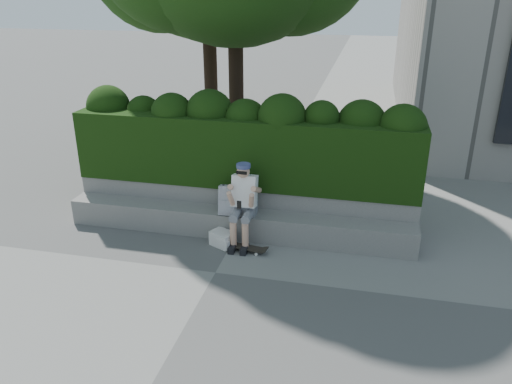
% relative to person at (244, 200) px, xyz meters
% --- Properties ---
extents(ground, '(80.00, 80.00, 0.00)m').
position_rel_person_xyz_m(ground, '(-0.18, -1.07, -0.75)').
color(ground, slate).
rests_on(ground, ground).
extents(bench_ledge, '(6.00, 0.45, 0.45)m').
position_rel_person_xyz_m(bench_ledge, '(-0.18, 0.18, -0.53)').
color(bench_ledge, gray).
rests_on(bench_ledge, ground).
extents(planter_wall, '(6.00, 0.50, 0.75)m').
position_rel_person_xyz_m(planter_wall, '(-0.18, 0.66, -0.38)').
color(planter_wall, gray).
rests_on(planter_wall, ground).
extents(hedge, '(6.00, 1.00, 1.20)m').
position_rel_person_xyz_m(hedge, '(-0.18, 0.88, 0.60)').
color(hedge, black).
rests_on(hedge, planter_wall).
extents(person, '(0.40, 0.76, 1.38)m').
position_rel_person_xyz_m(person, '(0.00, 0.00, 0.00)').
color(person, slate).
rests_on(person, ground).
extents(skateboard, '(0.74, 0.29, 0.08)m').
position_rel_person_xyz_m(skateboard, '(0.07, -0.31, -0.69)').
color(skateboard, black).
rests_on(skateboard, ground).
extents(backpack_plaid, '(0.35, 0.20, 0.49)m').
position_rel_person_xyz_m(backpack_plaid, '(-0.27, 0.08, -0.06)').
color(backpack_plaid, silver).
rests_on(backpack_plaid, bench_ledge).
extents(backpack_ground, '(0.46, 0.41, 0.25)m').
position_rel_person_xyz_m(backpack_ground, '(-0.31, -0.22, -0.63)').
color(backpack_ground, beige).
rests_on(backpack_ground, ground).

